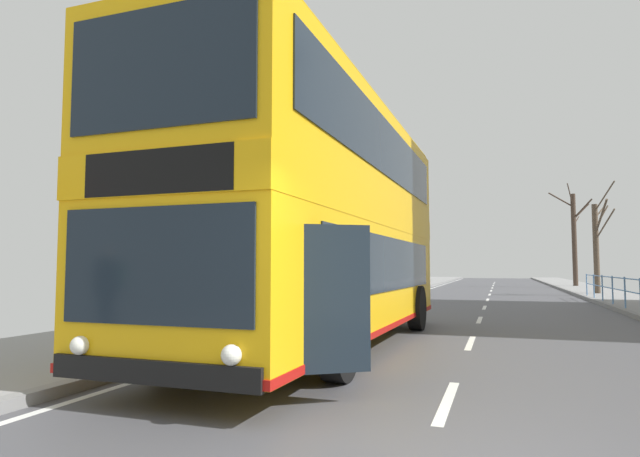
% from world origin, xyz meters
% --- Properties ---
extents(double_decker_bus_main, '(3.28, 10.32, 4.49)m').
position_xyz_m(double_decker_bus_main, '(-2.60, 6.03, 2.35)').
color(double_decker_bus_main, '#F4B20F').
rests_on(double_decker_bus_main, ground).
extents(bare_tree_far_00, '(0.94, 2.49, 5.63)m').
position_xyz_m(bare_tree_far_00, '(5.33, 26.99, 2.69)').
color(bare_tree_far_00, brown).
rests_on(bare_tree_far_00, ground).
extents(bare_tree_far_01, '(2.93, 2.29, 7.25)m').
position_xyz_m(bare_tree_far_01, '(5.65, 38.40, 3.67)').
color(bare_tree_far_01, '#423328').
rests_on(bare_tree_far_01, ground).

